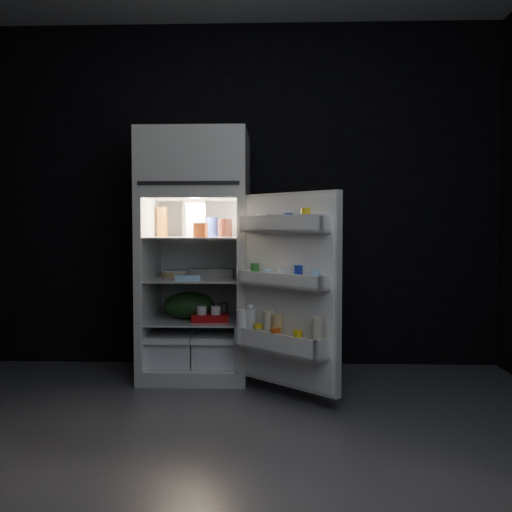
{
  "coord_description": "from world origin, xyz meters",
  "views": [
    {
      "loc": [
        0.25,
        -2.85,
        1.09
      ],
      "look_at": [
        0.11,
        1.0,
        0.9
      ],
      "focal_mm": 40.0,
      "sensor_mm": 36.0,
      "label": 1
    }
  ],
  "objects_px": {
    "refrigerator": "(196,246)",
    "milk_jug": "(194,220)",
    "fridge_door": "(286,293)",
    "yogurt_tray": "(210,318)",
    "egg_carton": "(211,273)"
  },
  "relations": [
    {
      "from": "refrigerator",
      "to": "milk_jug",
      "type": "bearing_deg",
      "value": 126.11
    },
    {
      "from": "refrigerator",
      "to": "fridge_door",
      "type": "bearing_deg",
      "value": -44.09
    },
    {
      "from": "yogurt_tray",
      "to": "milk_jug",
      "type": "bearing_deg",
      "value": 118.7
    },
    {
      "from": "egg_carton",
      "to": "yogurt_tray",
      "type": "bearing_deg",
      "value": -90.7
    },
    {
      "from": "egg_carton",
      "to": "yogurt_tray",
      "type": "distance_m",
      "value": 0.32
    },
    {
      "from": "refrigerator",
      "to": "egg_carton",
      "type": "xyz_separation_m",
      "value": [
        0.12,
        -0.07,
        -0.19
      ]
    },
    {
      "from": "refrigerator",
      "to": "fridge_door",
      "type": "distance_m",
      "value": 0.94
    },
    {
      "from": "refrigerator",
      "to": "fridge_door",
      "type": "relative_size",
      "value": 1.46
    },
    {
      "from": "milk_jug",
      "to": "refrigerator",
      "type": "bearing_deg",
      "value": -75.14
    },
    {
      "from": "fridge_door",
      "to": "egg_carton",
      "type": "relative_size",
      "value": 3.85
    },
    {
      "from": "milk_jug",
      "to": "yogurt_tray",
      "type": "relative_size",
      "value": 0.91
    },
    {
      "from": "refrigerator",
      "to": "milk_jug",
      "type": "distance_m",
      "value": 0.2
    },
    {
      "from": "refrigerator",
      "to": "milk_jug",
      "type": "relative_size",
      "value": 7.42
    },
    {
      "from": "fridge_door",
      "to": "milk_jug",
      "type": "xyz_separation_m",
      "value": [
        -0.68,
        0.66,
        0.46
      ]
    },
    {
      "from": "fridge_door",
      "to": "milk_jug",
      "type": "relative_size",
      "value": 5.08
    }
  ]
}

